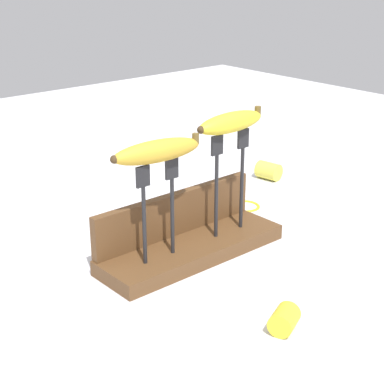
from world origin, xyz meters
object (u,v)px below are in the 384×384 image
object	(u,v)px
banana_chunk_near	(268,171)
wire_coil	(245,205)
fork_stand_right	(230,174)
fork_fallen_near	(146,224)
banana_chunk_far	(284,319)
banana_raised_right	(231,122)
fork_stand_left	(158,202)
banana_raised_left	(157,151)

from	to	relation	value
banana_chunk_near	wire_coil	bearing A→B (deg)	-152.26
fork_stand_right	wire_coil	bearing A→B (deg)	35.20
fork_stand_right	fork_fallen_near	size ratio (longest dim) A/B	1.02
fork_stand_right	banana_chunk_far	distance (m)	0.33
banana_raised_right	banana_chunk_near	xyz separation A→B (m)	(0.34, 0.21, -0.22)
fork_stand_left	banana_chunk_near	world-z (taller)	fork_stand_left
banana_raised_left	banana_raised_right	bearing A→B (deg)	-0.00
banana_chunk_far	fork_stand_right	bearing A→B (deg)	62.19
fork_stand_right	banana_raised_right	size ratio (longest dim) A/B	1.23
fork_fallen_near	banana_raised_left	bearing A→B (deg)	-120.47
banana_raised_left	banana_raised_right	size ratio (longest dim) A/B	1.06
fork_stand_right	fork_stand_left	bearing A→B (deg)	180.00
fork_stand_left	banana_chunk_near	size ratio (longest dim) A/B	2.77
banana_raised_left	wire_coil	size ratio (longest dim) A/B	2.55
banana_chunk_far	wire_coil	xyz separation A→B (m)	(0.31, 0.38, -0.02)
banana_raised_left	banana_chunk_far	bearing A→B (deg)	-84.04
fork_stand_left	banana_raised_left	size ratio (longest dim) A/B	1.04
banana_raised_left	banana_raised_right	world-z (taller)	banana_raised_right
banana_chunk_near	wire_coil	world-z (taller)	banana_chunk_near
banana_chunk_near	wire_coil	xyz separation A→B (m)	(-0.17, -0.09, -0.02)
fork_stand_right	banana_chunk_near	size ratio (longest dim) A/B	3.09
fork_fallen_near	fork_stand_left	bearing A→B (deg)	-120.45
fork_stand_left	fork_stand_right	xyz separation A→B (m)	(0.17, 0.00, 0.01)
banana_chunk_near	wire_coil	size ratio (longest dim) A/B	0.95
wire_coil	banana_chunk_far	bearing A→B (deg)	-128.51
fork_stand_right	fork_fallen_near	world-z (taller)	fork_stand_right
banana_chunk_near	wire_coil	distance (m)	0.20
fork_fallen_near	banana_chunk_far	xyz separation A→B (m)	(-0.08, -0.45, 0.02)
banana_chunk_far	banana_raised_left	bearing A→B (deg)	95.96
banana_raised_left	fork_stand_right	bearing A→B (deg)	-0.00
banana_raised_right	banana_chunk_far	xyz separation A→B (m)	(-0.14, -0.27, -0.23)
fork_stand_left	banana_chunk_far	size ratio (longest dim) A/B	2.97
fork_stand_left	banana_raised_left	distance (m)	0.09
banana_raised_left	banana_raised_right	xyz separation A→B (m)	(0.17, -0.00, 0.02)
banana_raised_left	fork_fallen_near	size ratio (longest dim) A/B	0.88
fork_stand_left	banana_chunk_near	bearing A→B (deg)	22.22
banana_raised_right	fork_stand_left	bearing A→B (deg)	180.00
fork_stand_right	fork_fallen_near	distance (m)	0.24
fork_fallen_near	wire_coil	xyz separation A→B (m)	(0.23, -0.06, -0.00)
wire_coil	fork_fallen_near	bearing A→B (deg)	164.50
fork_stand_left	banana_raised_left	world-z (taller)	banana_raised_left
banana_chunk_near	banana_chunk_far	xyz separation A→B (m)	(-0.48, -0.48, -0.00)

